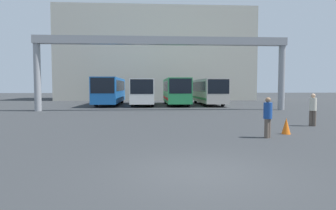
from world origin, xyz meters
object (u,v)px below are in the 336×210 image
object	(u,v)px
pedestrian_near_left	(313,109)
traffic_cone	(286,126)
bus_slot_0	(110,89)
pedestrian_far_center	(268,116)
bus_slot_3	(208,90)
bus_slot_2	(176,90)
bus_slot_1	(143,90)

from	to	relation	value
pedestrian_near_left	traffic_cone	bearing A→B (deg)	82.98
bus_slot_0	pedestrian_far_center	bearing A→B (deg)	-68.27
bus_slot_3	traffic_cone	distance (m)	22.66
bus_slot_0	pedestrian_near_left	distance (m)	24.68
bus_slot_2	bus_slot_0	bearing A→B (deg)	173.17
bus_slot_0	bus_slot_2	xyz separation A→B (m)	(7.87, -0.94, -0.04)
bus_slot_2	pedestrian_near_left	size ratio (longest dim) A/B	5.71
bus_slot_0	bus_slot_2	distance (m)	7.92
bus_slot_2	pedestrian_near_left	world-z (taller)	bus_slot_2
bus_slot_2	pedestrian_near_left	bearing A→B (deg)	-73.75
bus_slot_1	pedestrian_near_left	bearing A→B (deg)	-63.85
bus_slot_0	pedestrian_near_left	bearing A→B (deg)	-56.56
bus_slot_3	pedestrian_far_center	size ratio (longest dim) A/B	6.32
bus_slot_1	traffic_cone	xyz separation A→B (m)	(6.93, -22.30, -1.37)
pedestrian_far_center	traffic_cone	distance (m)	1.64
bus_slot_0	pedestrian_far_center	size ratio (longest dim) A/B	7.03
bus_slot_3	traffic_cone	world-z (taller)	bus_slot_3
pedestrian_far_center	pedestrian_near_left	size ratio (longest dim) A/B	0.96
bus_slot_2	pedestrian_far_center	world-z (taller)	bus_slot_2
bus_slot_1	bus_slot_2	distance (m)	3.93
bus_slot_1	bus_slot_3	xyz separation A→B (m)	(7.87, 0.30, 0.01)
bus_slot_0	pedestrian_far_center	xyz separation A→B (m)	(9.62, -24.13, -0.92)
traffic_cone	bus_slot_2	bearing A→B (deg)	97.66
bus_slot_1	pedestrian_near_left	distance (m)	21.93
pedestrian_far_center	pedestrian_near_left	distance (m)	5.33
pedestrian_far_center	pedestrian_near_left	xyz separation A→B (m)	(3.97, 3.55, 0.04)
bus_slot_0	pedestrian_far_center	distance (m)	26.00
bus_slot_3	bus_slot_1	bearing A→B (deg)	-177.82
bus_slot_1	bus_slot_3	world-z (taller)	bus_slot_3
bus_slot_2	bus_slot_3	bearing A→B (deg)	4.81
bus_slot_2	pedestrian_near_left	distance (m)	20.47
bus_slot_0	traffic_cone	bearing A→B (deg)	-64.92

